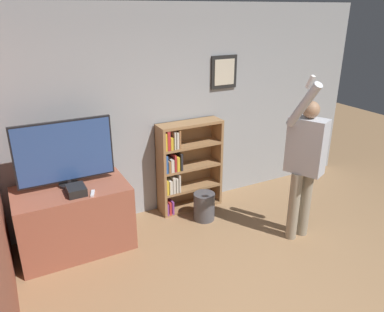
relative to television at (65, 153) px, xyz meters
name	(u,v)px	position (x,y,z in m)	size (l,w,h in m)	color
wall_back	(168,113)	(1.39, 0.36, 0.19)	(6.17, 0.09, 2.70)	#9EA3A8
tv_ledge	(75,218)	(0.00, -0.08, -0.77)	(1.23, 0.71, 0.77)	#93513D
television	(65,153)	(0.00, 0.00, 0.00)	(1.05, 0.22, 0.75)	black
game_console	(76,190)	(0.03, -0.25, -0.34)	(0.19, 0.24, 0.09)	black
remote_loose	(93,193)	(0.18, -0.34, -0.38)	(0.08, 0.14, 0.02)	white
bookshelf	(184,166)	(1.54, 0.18, -0.52)	(0.89, 0.28, 1.24)	#997047
person	(305,159)	(2.44, -1.10, -0.14)	(0.56, 0.56, 2.02)	gray
waste_bin	(204,206)	(1.63, -0.22, -0.97)	(0.28, 0.28, 0.37)	#4C4C51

